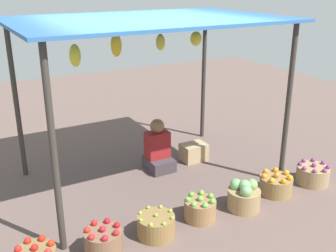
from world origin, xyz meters
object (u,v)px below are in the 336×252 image
basket_limes (156,226)px  wooden_crate_near_vendor (194,152)px  basket_red_apples (103,242)px  basket_oranges (276,184)px  basket_purple_onions (313,174)px  vendor_person (158,150)px  basket_cabbages (244,196)px  basket_green_apples (200,209)px

basket_limes → wooden_crate_near_vendor: size_ratio=1.09×
basket_red_apples → basket_oranges: bearing=1.8°
basket_oranges → wooden_crate_near_vendor: basket_oranges is taller
wooden_crate_near_vendor → basket_purple_onions: bearing=-54.8°
vendor_person → basket_oranges: vendor_person is taller
basket_limes → basket_oranges: size_ratio=0.98×
basket_cabbages → basket_purple_onions: size_ratio=0.91×
basket_green_apples → basket_cabbages: bearing=-7.0°
basket_green_apples → basket_purple_onions: 1.87m
vendor_person → basket_purple_onions: 2.22m
wooden_crate_near_vendor → basket_limes: bearing=-134.4°
basket_purple_onions → wooden_crate_near_vendor: basket_purple_onions is taller
basket_green_apples → wooden_crate_near_vendor: bearing=59.8°
basket_limes → basket_oranges: (1.82, 0.05, 0.00)m
vendor_person → basket_green_apples: (-0.21, -1.44, -0.17)m
basket_cabbages → vendor_person: bearing=104.5°
basket_green_apples → basket_oranges: 1.22m
basket_limes → basket_purple_onions: (2.48, 0.02, 0.01)m
vendor_person → basket_cabbages: vendor_person is taller
basket_red_apples → basket_green_apples: 1.23m
basket_cabbages → wooden_crate_near_vendor: (0.24, 1.51, -0.04)m
vendor_person → basket_purple_onions: vendor_person is taller
basket_cabbages → basket_purple_onions: bearing=2.4°
basket_red_apples → basket_purple_onions: 3.10m
basket_limes → basket_green_apples: bearing=3.6°
wooden_crate_near_vendor → basket_red_apples: bearing=-144.1°
basket_limes → wooden_crate_near_vendor: bearing=45.6°
basket_purple_onions → wooden_crate_near_vendor: (-1.03, 1.46, 0.00)m
basket_red_apples → basket_purple_onions: (3.10, 0.04, -0.02)m
basket_limes → basket_green_apples: (0.61, 0.04, 0.01)m
vendor_person → basket_cabbages: size_ratio=1.93×
basket_green_apples → basket_purple_onions: size_ratio=0.85×
basket_green_apples → basket_cabbages: size_ratio=0.93×
basket_oranges → basket_green_apples: bearing=-179.2°
basket_red_apples → basket_purple_onions: bearing=0.7°
wooden_crate_near_vendor → basket_oranges: bearing=-75.1°
basket_cabbages → basket_oranges: size_ratio=0.94×
basket_green_apples → wooden_crate_near_vendor: 1.67m
vendor_person → basket_limes: size_ratio=1.85×
basket_red_apples → basket_cabbages: size_ratio=0.98×
basket_red_apples → basket_limes: (0.62, 0.02, -0.02)m
vendor_person → basket_purple_onions: bearing=-41.4°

